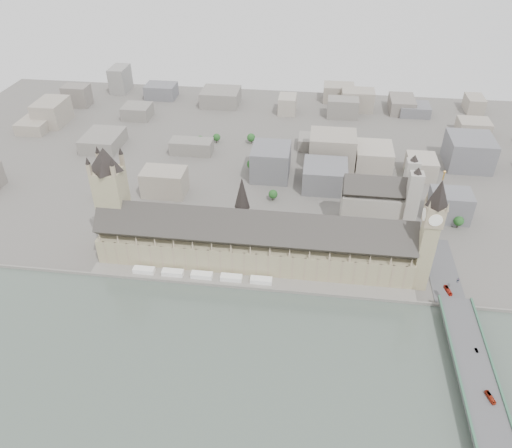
# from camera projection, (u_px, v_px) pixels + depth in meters

# --- Properties ---
(ground) EXTENTS (900.00, 900.00, 0.00)m
(ground) POSITION_uv_depth(u_px,v_px,m) (250.00, 277.00, 420.05)
(ground) COLOR #595651
(ground) RESTS_ON ground
(embankment_wall) EXTENTS (600.00, 1.50, 3.00)m
(embankment_wall) POSITION_uv_depth(u_px,v_px,m) (248.00, 288.00, 406.99)
(embankment_wall) COLOR slate
(embankment_wall) RESTS_ON ground
(river_terrace) EXTENTS (270.00, 15.00, 2.00)m
(river_terrace) POSITION_uv_depth(u_px,v_px,m) (249.00, 282.00, 413.37)
(river_terrace) COLOR slate
(river_terrace) RESTS_ON ground
(terrace_tents) EXTENTS (118.00, 7.00, 4.00)m
(terrace_tents) POSITION_uv_depth(u_px,v_px,m) (202.00, 275.00, 416.32)
(terrace_tents) COLOR white
(terrace_tents) RESTS_ON river_terrace
(palace_of_westminster) EXTENTS (265.00, 40.73, 55.44)m
(palace_of_westminster) POSITION_uv_depth(u_px,v_px,m) (253.00, 242.00, 423.10)
(palace_of_westminster) COLOR tan
(palace_of_westminster) RESTS_ON ground
(elizabeth_tower) EXTENTS (17.00, 17.00, 107.50)m
(elizabeth_tower) POSITION_uv_depth(u_px,v_px,m) (431.00, 228.00, 378.68)
(elizabeth_tower) COLOR tan
(elizabeth_tower) RESTS_ON ground
(victoria_tower) EXTENTS (30.00, 30.00, 100.00)m
(victoria_tower) POSITION_uv_depth(u_px,v_px,m) (112.00, 196.00, 422.64)
(victoria_tower) COLOR tan
(victoria_tower) RESTS_ON ground
(central_tower) EXTENTS (13.00, 13.00, 48.00)m
(central_tower) POSITION_uv_depth(u_px,v_px,m) (242.00, 202.00, 409.17)
(central_tower) COLOR #9B8B6B
(central_tower) RESTS_ON ground
(westminster_bridge) EXTENTS (25.00, 325.00, 10.25)m
(westminster_bridge) POSITION_uv_depth(u_px,v_px,m) (475.00, 379.00, 328.68)
(westminster_bridge) COLOR #474749
(westminster_bridge) RESTS_ON ground
(bridge_parapets) EXTENTS (25.00, 235.00, 1.15)m
(bridge_parapets) POSITION_uv_depth(u_px,v_px,m) (495.00, 436.00, 289.21)
(bridge_parapets) COLOR #37654B
(bridge_parapets) RESTS_ON westminster_bridge
(westminster_abbey) EXTENTS (68.00, 36.00, 64.00)m
(westminster_abbey) POSITION_uv_depth(u_px,v_px,m) (380.00, 202.00, 471.22)
(westminster_abbey) COLOR #A19C91
(westminster_abbey) RESTS_ON ground
(city_skyline_inland) EXTENTS (720.00, 360.00, 38.00)m
(city_skyline_inland) POSITION_uv_depth(u_px,v_px,m) (278.00, 135.00, 608.55)
(city_skyline_inland) COLOR gray
(city_skyline_inland) RESTS_ON ground
(park_trees) EXTENTS (110.00, 30.00, 15.00)m
(park_trees) POSITION_uv_depth(u_px,v_px,m) (249.00, 228.00, 465.65)
(park_trees) COLOR #184519
(park_trees) RESTS_ON ground
(red_bus_north) EXTENTS (5.13, 11.29, 3.06)m
(red_bus_north) POSITION_uv_depth(u_px,v_px,m) (448.00, 290.00, 389.48)
(red_bus_north) COLOR #AE2113
(red_bus_north) RESTS_ON westminster_bridge
(red_bus_south) EXTENTS (5.08, 10.10, 2.74)m
(red_bus_south) POSITION_uv_depth(u_px,v_px,m) (490.00, 397.00, 309.56)
(red_bus_south) COLOR #AA2C15
(red_bus_south) RESTS_ON westminster_bridge
(car_silver) EXTENTS (1.81, 3.96, 1.26)m
(car_silver) POSITION_uv_depth(u_px,v_px,m) (477.00, 350.00, 341.32)
(car_silver) COLOR gray
(car_silver) RESTS_ON westminster_bridge
(car_approach) EXTENTS (3.16, 4.83, 1.30)m
(car_approach) POSITION_uv_depth(u_px,v_px,m) (458.00, 280.00, 400.44)
(car_approach) COLOR gray
(car_approach) RESTS_ON westminster_bridge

